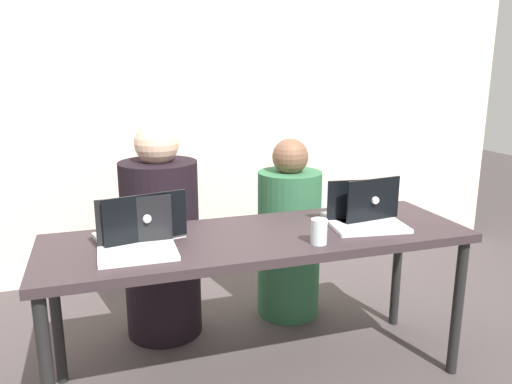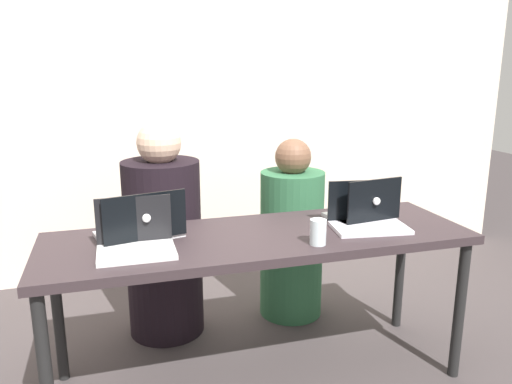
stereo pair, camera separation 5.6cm
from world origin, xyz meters
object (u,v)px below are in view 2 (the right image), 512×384
Objects in this scene: laptop_back_right at (364,211)px; laptop_back_left at (141,228)px; person_on_right at (292,238)px; water_glass_right at (318,234)px; laptop_front_right at (367,218)px; laptop_front_left at (136,240)px; person_on_left at (164,242)px.

laptop_back_left is at bearing -9.94° from laptop_back_right.
person_on_right is 0.84m from water_glass_right.
person_on_right is 0.63m from laptop_back_right.
laptop_back_left is at bearing -179.53° from laptop_front_right.
laptop_front_left reaches higher than water_glass_right.
laptop_back_left is at bearing 25.70° from person_on_right.
person_on_left is 3.24× the size of laptop_front_right.
person_on_right reaches higher than laptop_front_right.
laptop_back_left is at bearing 69.44° from person_on_left.
laptop_back_left is 0.76m from water_glass_right.
person_on_right is at bearing 175.32° from person_on_left.
person_on_left is 2.97× the size of laptop_back_left.
laptop_front_right is (0.88, -0.62, 0.24)m from person_on_left.
water_glass_right is (0.70, -0.28, -0.00)m from laptop_back_left.
person_on_left is at bearing -118.72° from laptop_back_left.
laptop_front_right is (-0.04, -0.10, -0.00)m from laptop_back_right.
laptop_front_left is at bearing -1.98° from laptop_back_right.
person_on_right reaches higher than laptop_back_left.
person_on_right is 2.90× the size of laptop_front_right.
laptop_front_right reaches higher than water_glass_right.
water_glass_right is (0.74, -0.13, 0.00)m from laptop_front_left.
water_glass_right is at bearing -146.36° from laptop_front_right.
water_glass_right is at bearing -9.66° from laptop_front_left.
laptop_front_left is at bearing 31.68° from person_on_right.
laptop_back_left is (-1.05, 0.03, -0.00)m from laptop_back_right.
laptop_front_left reaches higher than laptop_front_right.
person_on_right reaches higher than laptop_back_right.
water_glass_right is (0.57, -0.77, 0.24)m from person_on_left.
person_on_left is at bearing 75.52° from laptop_front_left.
person_on_right is 0.70m from laptop_front_right.
person_on_right is at bearing 110.38° from laptop_front_right.
laptop_back_right is (0.92, -0.52, 0.24)m from person_on_left.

